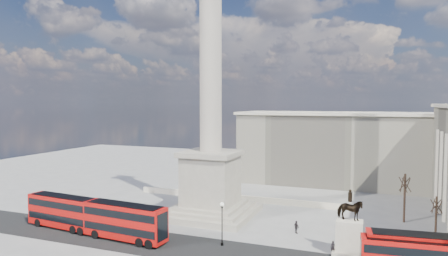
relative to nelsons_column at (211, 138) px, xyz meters
name	(u,v)px	position (x,y,z in m)	size (l,w,h in m)	color
ground	(198,224)	(0.00, -5.00, -12.92)	(180.00, 180.00, 0.00)	gray
asphalt_road	(201,250)	(5.00, -15.00, -12.91)	(120.00, 9.00, 0.01)	black
nelsons_column	(211,138)	(0.00, 0.00, 0.00)	(14.00, 14.00, 49.85)	#A69E8A
balustrade_wall	(233,197)	(0.00, 11.00, -12.37)	(40.00, 0.60, 1.10)	beige
building_northeast	(350,148)	(20.00, 35.00, -4.59)	(51.00, 17.00, 16.60)	#AFA890
red_bus_a	(64,211)	(-17.91, -14.34, -10.34)	(12.31, 3.93, 4.91)	red
red_bus_b	(125,221)	(-6.17, -15.45, -10.28)	(12.58, 3.80, 5.03)	red
red_bus_d	(425,255)	(30.74, -13.82, -10.42)	(11.98, 3.98, 4.77)	red
victorian_lamp	(222,220)	(6.90, -12.53, -9.53)	(0.49, 0.49, 5.75)	black
equestrian_statue	(349,232)	(22.77, -9.89, -10.07)	(3.93, 2.95, 8.21)	beige
bare_tree_mid	(436,204)	(33.39, -0.70, -7.79)	(1.72, 1.72, 6.51)	#332319
bare_tree_far	(405,182)	(29.94, 7.34, -6.55)	(1.98, 1.98, 8.08)	#332319
pedestrian_walking	(333,247)	(20.86, -10.19, -12.12)	(0.58, 0.38, 1.60)	black
pedestrian_crossing	(296,227)	(15.13, -4.15, -11.99)	(1.08, 0.45, 1.85)	black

